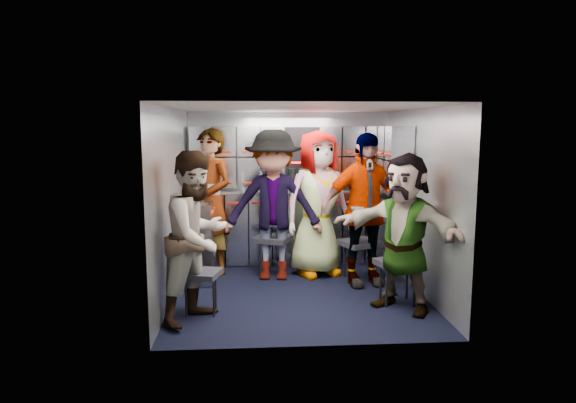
{
  "coord_description": "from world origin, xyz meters",
  "views": [
    {
      "loc": [
        -0.51,
        -5.72,
        1.9
      ],
      "look_at": [
        -0.09,
        0.35,
        1.01
      ],
      "focal_mm": 32.0,
      "sensor_mm": 36.0,
      "label": 1
    }
  ],
  "objects": [
    {
      "name": "attendant_arc_d",
      "position": [
        0.81,
        0.24,
        0.92
      ],
      "size": [
        1.13,
        0.62,
        1.83
      ],
      "primitive_type": "imported",
      "rotation": [
        0.0,
        0.0,
        0.17
      ],
      "color": "black",
      "rests_on": "ground"
    },
    {
      "name": "bottle_left",
      "position": [
        -0.65,
        1.24,
        1.16
      ],
      "size": [
        0.07,
        0.07,
        0.26
      ],
      "primitive_type": "cylinder",
      "color": "white",
      "rests_on": "counter"
    },
    {
      "name": "right_cabinet",
      "position": [
        1.25,
        0.6,
        0.5
      ],
      "size": [
        0.28,
        1.2,
        1.0
      ],
      "primitive_type": "cube",
      "color": "#979CA6",
      "rests_on": "ground"
    },
    {
      "name": "floor",
      "position": [
        0.0,
        0.0,
        0.0
      ],
      "size": [
        3.0,
        3.0,
        0.0
      ],
      "primitive_type": "plane",
      "color": "black",
      "rests_on": "ground"
    },
    {
      "name": "attendant_standing",
      "position": [
        -1.05,
        0.85,
        0.94
      ],
      "size": [
        0.8,
        0.8,
        1.87
      ],
      "primitive_type": "imported",
      "rotation": [
        0.0,
        0.0,
        -0.78
      ],
      "color": "black",
      "rests_on": "ground"
    },
    {
      "name": "jump_seat_mid_right",
      "position": [
        0.81,
        0.42,
        0.44
      ],
      "size": [
        0.54,
        0.53,
        0.5
      ],
      "rotation": [
        0.0,
        0.0,
        0.4
      ],
      "color": "black",
      "rests_on": "ground"
    },
    {
      "name": "cart_bank_back",
      "position": [
        0.0,
        1.29,
        0.49
      ],
      "size": [
        2.68,
        0.38,
        0.99
      ],
      "primitive_type": "cube",
      "color": "#979CA6",
      "rests_on": "ground"
    },
    {
      "name": "bottle_mid",
      "position": [
        -0.4,
        1.24,
        1.17
      ],
      "size": [
        0.07,
        0.07,
        0.27
      ],
      "primitive_type": "cylinder",
      "color": "white",
      "rests_on": "counter"
    },
    {
      "name": "red_latch_strip",
      "position": [
        0.0,
        1.09,
        0.88
      ],
      "size": [
        2.6,
        0.02,
        0.03
      ],
      "primitive_type": "cube",
      "color": "#9A1807",
      "rests_on": "cart_bank_back"
    },
    {
      "name": "wall_left",
      "position": [
        -1.4,
        0.0,
        1.05
      ],
      "size": [
        0.04,
        3.0,
        2.1
      ],
      "primitive_type": "cube",
      "color": "gray",
      "rests_on": "ground"
    },
    {
      "name": "locker_bank_right",
      "position": [
        1.25,
        0.7,
        1.49
      ],
      "size": [
        0.28,
        1.0,
        0.82
      ],
      "primitive_type": "cube",
      "color": "#979CA6",
      "rests_on": "wall_right"
    },
    {
      "name": "cup_right",
      "position": [
        1.07,
        1.23,
        1.08
      ],
      "size": [
        0.08,
        0.08,
        0.09
      ],
      "primitive_type": "cylinder",
      "color": "#D0B492",
      "rests_on": "counter"
    },
    {
      "name": "attendant_arc_a",
      "position": [
        -1.05,
        -0.79,
        0.84
      ],
      "size": [
        0.98,
        1.03,
        1.67
      ],
      "primitive_type": "imported",
      "rotation": [
        0.0,
        0.0,
        0.98
      ],
      "color": "black",
      "rests_on": "ground"
    },
    {
      "name": "wall_right",
      "position": [
        1.4,
        0.0,
        1.05
      ],
      "size": [
        0.04,
        3.0,
        2.1
      ],
      "primitive_type": "cube",
      "color": "gray",
      "rests_on": "ground"
    },
    {
      "name": "locker_bank_back",
      "position": [
        0.0,
        1.35,
        1.49
      ],
      "size": [
        2.68,
        0.28,
        0.82
      ],
      "primitive_type": "cube",
      "color": "#979CA6",
      "rests_on": "wall_back"
    },
    {
      "name": "jump_seat_near_right",
      "position": [
        1.03,
        -0.47,
        0.42
      ],
      "size": [
        0.5,
        0.48,
        0.48
      ],
      "rotation": [
        0.0,
        0.0,
        0.3
      ],
      "color": "black",
      "rests_on": "ground"
    },
    {
      "name": "cart_bank_left",
      "position": [
        -1.19,
        0.56,
        0.49
      ],
      "size": [
        0.38,
        0.76,
        0.99
      ],
      "primitive_type": "cube",
      "color": "#979CA6",
      "rests_on": "ground"
    },
    {
      "name": "cup_left",
      "position": [
        -1.08,
        1.23,
        1.08
      ],
      "size": [
        0.08,
        0.08,
        0.1
      ],
      "primitive_type": "cylinder",
      "color": "#D0B492",
      "rests_on": "counter"
    },
    {
      "name": "jump_seat_center",
      "position": [
        0.32,
        0.88,
        0.43
      ],
      "size": [
        0.49,
        0.48,
        0.48
      ],
      "rotation": [
        0.0,
        0.0,
        -0.26
      ],
      "color": "black",
      "rests_on": "ground"
    },
    {
      "name": "bottle_right",
      "position": [
        0.26,
        1.24,
        1.17
      ],
      "size": [
        0.06,
        0.06,
        0.27
      ],
      "primitive_type": "cylinder",
      "color": "white",
      "rests_on": "counter"
    },
    {
      "name": "attendant_arc_c",
      "position": [
        0.32,
        0.7,
        0.92
      ],
      "size": [
        1.05,
        0.87,
        1.85
      ],
      "primitive_type": "imported",
      "rotation": [
        0.0,
        0.0,
        0.36
      ],
      "color": "black",
      "rests_on": "ground"
    },
    {
      "name": "jump_seat_near_left",
      "position": [
        -1.05,
        -0.61,
        0.39
      ],
      "size": [
        0.45,
        0.44,
        0.44
      ],
      "rotation": [
        0.0,
        0.0,
        -0.25
      ],
      "color": "black",
      "rests_on": "ground"
    },
    {
      "name": "attendant_arc_b",
      "position": [
        -0.26,
        0.55,
        0.93
      ],
      "size": [
        1.27,
        0.82,
        1.86
      ],
      "primitive_type": "imported",
      "rotation": [
        0.0,
        0.0,
        -0.11
      ],
      "color": "black",
      "rests_on": "ground"
    },
    {
      "name": "counter",
      "position": [
        0.0,
        1.29,
        1.01
      ],
      "size": [
        2.68,
        0.42,
        0.03
      ],
      "primitive_type": "cube",
      "color": "#B9BCC1",
      "rests_on": "cart_bank_back"
    },
    {
      "name": "wall_back",
      "position": [
        0.0,
        1.5,
        1.05
      ],
      "size": [
        2.8,
        0.04,
        2.1
      ],
      "primitive_type": "cube",
      "color": "gray",
      "rests_on": "ground"
    },
    {
      "name": "attendant_arc_e",
      "position": [
        1.03,
        -0.65,
        0.82
      ],
      "size": [
        1.43,
        1.4,
        1.64
      ],
      "primitive_type": "imported",
      "rotation": [
        0.0,
        0.0,
        -0.77
      ],
      "color": "black",
      "rests_on": "ground"
    },
    {
      "name": "ceiling",
      "position": [
        0.0,
        0.0,
        2.1
      ],
      "size": [
        2.8,
        3.0,
        0.02
      ],
      "primitive_type": "cube",
      "color": "silver",
      "rests_on": "wall_back"
    },
    {
      "name": "coffee_niche",
      "position": [
        0.18,
        1.41,
        1.47
      ],
      "size": [
        0.46,
        0.16,
        0.84
      ],
      "primitive_type": null,
      "color": "black",
      "rests_on": "wall_back"
    },
    {
      "name": "jump_seat_mid_left",
      "position": [
        -0.26,
        0.73,
        0.44
      ],
      "size": [
        0.55,
        0.54,
        0.5
      ],
      "rotation": [
        0.0,
        0.0,
        -0.41
      ],
      "color": "black",
      "rests_on": "ground"
    }
  ]
}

